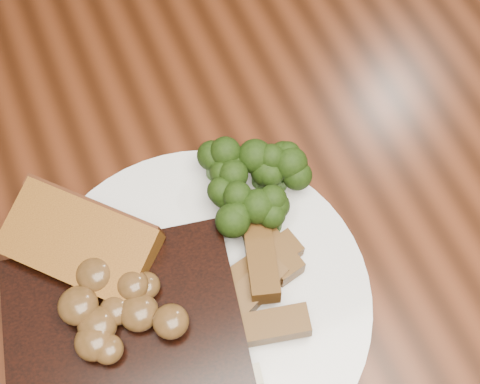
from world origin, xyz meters
The scene contains 7 objects.
dining_table centered at (0.00, 0.00, 0.66)m, with size 1.60×0.90×0.75m.
plate centered at (-0.06, -0.05, 0.76)m, with size 0.26×0.26×0.01m, color white.
steak centered at (-0.12, -0.05, 0.77)m, with size 0.17×0.13×0.02m, color black.
mushroom_pile centered at (-0.12, -0.05, 0.80)m, with size 0.08×0.08×0.03m, color brown, non-canonical shape.
garlic_bread centered at (-0.13, 0.02, 0.77)m, with size 0.11×0.06×0.02m, color #965F1B.
potato_wedges centered at (0.00, -0.05, 0.77)m, with size 0.11×0.11×0.02m, color brown, non-canonical shape.
broccoli_cluster centered at (0.01, 0.02, 0.78)m, with size 0.08×0.08×0.04m, color #1C320B, non-canonical shape.
Camera 1 is at (-0.10, -0.20, 1.26)m, focal length 50.00 mm.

